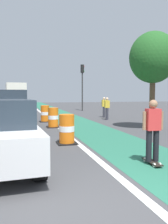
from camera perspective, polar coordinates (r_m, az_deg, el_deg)
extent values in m
plane|color=#424244|center=(4.20, 2.70, -21.48)|extent=(100.00, 100.00, 0.00)
cube|color=#286B51|center=(16.11, -2.41, -2.23)|extent=(2.50, 80.00, 0.01)
cube|color=silver|center=(15.84, -7.71, -2.37)|extent=(0.20, 80.00, 0.01)
cube|color=black|center=(6.56, 16.10, -11.45)|extent=(0.28, 0.81, 0.02)
cylinder|color=silver|center=(6.38, 17.83, -12.05)|extent=(0.05, 0.11, 0.11)
cylinder|color=silver|center=(6.31, 16.58, -12.21)|extent=(0.05, 0.11, 0.11)
cylinder|color=silver|center=(6.82, 15.67, -10.93)|extent=(0.05, 0.11, 0.11)
cylinder|color=silver|center=(6.76, 14.48, -11.06)|extent=(0.05, 0.11, 0.11)
cylinder|color=black|center=(6.51, 16.97, -7.77)|extent=(0.15, 0.15, 0.82)
cylinder|color=black|center=(6.42, 15.38, -7.91)|extent=(0.15, 0.15, 0.82)
cube|color=red|center=(6.36, 16.31, -1.74)|extent=(0.37, 0.24, 0.56)
cylinder|color=#9E7051|center=(6.47, 18.19, -1.93)|extent=(0.09, 0.09, 0.48)
cylinder|color=#9E7051|center=(6.25, 14.35, -2.06)|extent=(0.09, 0.09, 0.48)
sphere|color=#9E7051|center=(6.33, 16.39, 1.86)|extent=(0.22, 0.22, 0.22)
cylinder|color=black|center=(7.67, -13.32, -7.01)|extent=(0.32, 0.69, 0.68)
cylinder|color=black|center=(5.22, -10.77, -12.36)|extent=(0.32, 0.69, 0.68)
cube|color=silver|center=(12.59, -17.25, -0.64)|extent=(1.93, 4.63, 0.90)
cube|color=#232D38|center=(12.55, -17.34, 3.23)|extent=(1.67, 2.88, 0.80)
cylinder|color=black|center=(14.03, -13.57, -1.93)|extent=(0.29, 0.69, 0.68)
cylinder|color=black|center=(11.20, -13.38, -3.47)|extent=(0.29, 0.69, 0.68)
cube|color=navy|center=(18.47, -17.33, 0.86)|extent=(1.94, 4.64, 0.90)
cube|color=#232D38|center=(18.44, -17.39, 3.50)|extent=(1.68, 2.89, 0.80)
cylinder|color=black|center=(19.95, -19.61, -0.25)|extent=(0.30, 0.69, 0.68)
cylinder|color=black|center=(19.93, -14.90, -0.15)|extent=(0.30, 0.69, 0.68)
cylinder|color=black|center=(17.09, -14.60, -0.86)|extent=(0.30, 0.69, 0.68)
cylinder|color=orange|center=(8.83, -4.17, -6.03)|extent=(0.56, 0.56, 0.42)
cylinder|color=white|center=(8.77, -4.18, -4.00)|extent=(0.57, 0.57, 0.21)
cylinder|color=orange|center=(8.73, -4.19, -1.96)|extent=(0.56, 0.56, 0.42)
cube|color=black|center=(8.87, -4.16, -7.49)|extent=(0.73, 0.73, 0.04)
cylinder|color=orange|center=(13.21, -7.41, -2.62)|extent=(0.56, 0.56, 0.42)
cylinder|color=white|center=(13.18, -7.43, -1.26)|extent=(0.57, 0.57, 0.21)
cylinder|color=orange|center=(13.15, -7.44, 0.11)|extent=(0.56, 0.56, 0.42)
cube|color=black|center=(13.24, -7.40, -3.60)|extent=(0.73, 0.73, 0.04)
cylinder|color=orange|center=(15.96, -9.38, -1.45)|extent=(0.56, 0.56, 0.42)
cylinder|color=white|center=(15.93, -9.39, -0.33)|extent=(0.57, 0.57, 0.21)
cylinder|color=orange|center=(15.91, -9.40, 0.80)|extent=(0.56, 0.56, 0.42)
cube|color=black|center=(15.99, -9.37, -2.27)|extent=(0.73, 0.73, 0.04)
cube|color=silver|center=(31.89, -16.21, 4.38)|extent=(2.70, 5.75, 2.50)
cube|color=silver|center=(35.73, -16.55, 3.62)|extent=(2.33, 2.06, 2.10)
cylinder|color=black|center=(35.52, -18.16, 1.88)|extent=(0.37, 0.98, 0.96)
cylinder|color=black|center=(35.62, -14.85, 1.96)|extent=(0.37, 0.98, 0.96)
cylinder|color=black|center=(30.47, -17.93, 1.53)|extent=(0.37, 0.98, 0.96)
cylinder|color=black|center=(30.60, -14.07, 1.62)|extent=(0.37, 0.98, 0.96)
cylinder|color=#2D2D2D|center=(26.31, -0.41, 4.87)|extent=(0.14, 0.14, 4.20)
cube|color=black|center=(26.45, -0.42, 10.40)|extent=(0.32, 0.32, 0.90)
sphere|color=red|center=(26.53, -0.06, 10.94)|extent=(0.16, 0.16, 0.16)
sphere|color=green|center=(26.47, -0.06, 9.83)|extent=(0.16, 0.16, 0.16)
cylinder|color=#33333D|center=(17.06, 5.57, -0.44)|extent=(0.20, 0.20, 0.86)
cube|color=gold|center=(17.02, 5.59, 1.90)|extent=(0.34, 0.20, 0.54)
sphere|color=beige|center=(17.01, 5.60, 3.18)|extent=(0.20, 0.20, 0.20)
cylinder|color=#33333D|center=(18.80, 4.85, -0.01)|extent=(0.20, 0.20, 0.86)
cube|color=gold|center=(18.76, 4.87, 2.13)|extent=(0.34, 0.20, 0.54)
sphere|color=beige|center=(18.75, 4.87, 3.29)|extent=(0.20, 0.20, 0.20)
cylinder|color=brown|center=(12.67, 16.09, 1.72)|extent=(0.28, 0.28, 2.60)
ellipsoid|color=#235B23|center=(12.80, 16.32, 12.52)|extent=(2.40, 2.40, 2.60)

